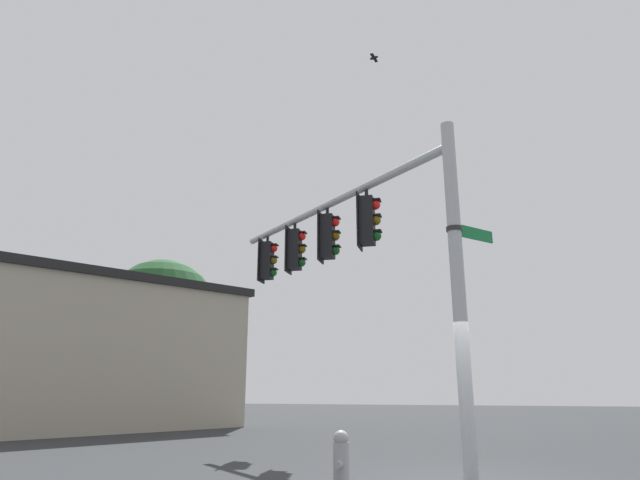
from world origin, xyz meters
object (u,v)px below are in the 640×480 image
fire_hydrant (341,459)px  bird_flying (374,58)px  traffic_light_mid_outer (295,249)px  traffic_light_mid_inner (328,236)px  street_name_sign (465,232)px  traffic_light_arm_end (268,261)px  traffic_light_nearest_pole (368,221)px

fire_hydrant → bird_flying: bearing=175.4°
traffic_light_mid_outer → traffic_light_mid_inner: bearing=48.3°
street_name_sign → bird_flying: bird_flying is taller
traffic_light_mid_outer → bird_flying: size_ratio=4.07×
bird_flying → traffic_light_arm_end: bearing=-125.3°
traffic_light_mid_outer → bird_flying: 5.17m
traffic_light_mid_inner → traffic_light_arm_end: (-2.01, -2.25, 0.00)m
bird_flying → fire_hydrant: bearing=-4.6°
traffic_light_mid_outer → traffic_light_nearest_pole: bearing=48.3°
bird_flying → traffic_light_mid_inner: bearing=-111.1°
traffic_light_arm_end → traffic_light_mid_inner: bearing=48.3°
street_name_sign → fire_hydrant: (1.15, -2.05, -3.71)m
traffic_light_nearest_pole → traffic_light_mid_outer: (-2.01, -2.25, 0.00)m
fire_hydrant → traffic_light_nearest_pole: bearing=178.1°
traffic_light_arm_end → fire_hydrant: (5.55, 3.29, -4.50)m
traffic_light_nearest_pole → bird_flying: 4.35m
traffic_light_arm_end → street_name_sign: (4.41, 5.34, -0.79)m
traffic_light_mid_inner → street_name_sign: 3.99m
traffic_light_mid_outer → traffic_light_arm_end: bearing=-131.7°
bird_flying → fire_hydrant: bird_flying is taller
traffic_light_mid_inner → street_name_sign: bearing=52.2°
street_name_sign → fire_hydrant: 4.39m
traffic_light_mid_outer → fire_hydrant: 6.76m
traffic_light_nearest_pole → traffic_light_arm_end: bearing=-131.7°
traffic_light_arm_end → fire_hydrant: bearing=30.7°
traffic_light_nearest_pole → bird_flying: bearing=162.2°
fire_hydrant → traffic_light_arm_end: bearing=-149.3°
traffic_light_nearest_pole → bird_flying: size_ratio=4.07×
bird_flying → fire_hydrant: 9.33m
traffic_light_mid_outer → traffic_light_arm_end: 1.51m
traffic_light_mid_outer → street_name_sign: 5.48m
street_name_sign → fire_hydrant: street_name_sign is taller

